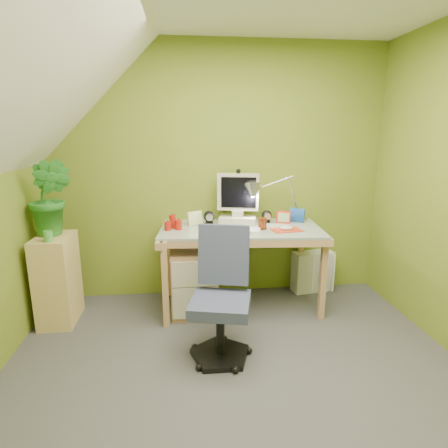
{
  "coord_description": "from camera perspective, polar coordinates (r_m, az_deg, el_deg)",
  "views": [
    {
      "loc": [
        -0.32,
        -1.96,
        1.59
      ],
      "look_at": [
        0.0,
        1.0,
        0.85
      ],
      "focal_mm": 30.0,
      "sensor_mm": 36.0,
      "label": 1
    }
  ],
  "objects": [
    {
      "name": "slope_ceiling",
      "position": [
        2.09,
        -26.75,
        19.73
      ],
      "size": [
        1.1,
        3.2,
        1.1
      ],
      "primitive_type": "cube",
      "color": "white",
      "rests_on": "wall_left"
    },
    {
      "name": "keyboard",
      "position": [
        3.19,
        1.51,
        -0.98
      ],
      "size": [
        0.47,
        0.23,
        0.02
      ],
      "primitive_type": "cube",
      "rotation": [
        0.0,
        0.0,
        -0.19
      ],
      "color": "silver",
      "rests_on": "desk"
    },
    {
      "name": "radiator",
      "position": [
        3.94,
        13.33,
        -7.02
      ],
      "size": [
        0.43,
        0.23,
        0.41
      ],
      "primitive_type": "cube",
      "rotation": [
        0.0,
        0.0,
        0.17
      ],
      "color": "silver",
      "rests_on": "floor"
    },
    {
      "name": "monitor",
      "position": [
        3.45,
        2.15,
        4.65
      ],
      "size": [
        0.44,
        0.32,
        0.55
      ],
      "primitive_type": null,
      "rotation": [
        0.0,
        0.0,
        -0.23
      ],
      "color": "beige",
      "rests_on": "desk"
    },
    {
      "name": "potted_plant",
      "position": [
        3.35,
        -24.94,
        3.68
      ],
      "size": [
        0.39,
        0.34,
        0.63
      ],
      "primitive_type": "imported",
      "rotation": [
        0.0,
        0.0,
        -0.18
      ],
      "color": "#2C7D29",
      "rests_on": "side_ledge"
    },
    {
      "name": "floor",
      "position": [
        2.55,
        2.7,
        -24.82
      ],
      "size": [
        3.2,
        3.2,
        0.01
      ],
      "primitive_type": "cube",
      "color": "#47474C",
      "rests_on": "ground"
    },
    {
      "name": "photo_frame_red",
      "position": [
        3.52,
        9.04,
        1.03
      ],
      "size": [
        0.13,
        0.06,
        0.11
      ],
      "primitive_type": "cube",
      "rotation": [
        0.0,
        0.0,
        -0.37
      ],
      "color": "red",
      "rests_on": "desk"
    },
    {
      "name": "photo_frame_green",
      "position": [
        3.42,
        -4.44,
        0.9
      ],
      "size": [
        0.14,
        0.09,
        0.12
      ],
      "primitive_type": "cube",
      "rotation": [
        0.0,
        0.0,
        0.52
      ],
      "color": "beige",
      "rests_on": "desk"
    },
    {
      "name": "photo_frame_blue",
      "position": [
        3.6,
        11.03,
        1.35
      ],
      "size": [
        0.13,
        0.11,
        0.13
      ],
      "primitive_type": "cube",
      "rotation": [
        0.0,
        0.0,
        -0.69
      ],
      "color": "#154596",
      "rests_on": "desk"
    },
    {
      "name": "green_cup",
      "position": [
        3.21,
        -25.21,
        -1.71
      ],
      "size": [
        0.07,
        0.07,
        0.09
      ],
      "primitive_type": "cylinder",
      "rotation": [
        0.0,
        0.0,
        -0.13
      ],
      "color": "#52A645",
      "rests_on": "side_ledge"
    },
    {
      "name": "side_ledge",
      "position": [
        3.48,
        -24.03,
        -7.72
      ],
      "size": [
        0.28,
        0.43,
        0.75
      ],
      "primitive_type": "cube",
      "color": "tan",
      "rests_on": "floor"
    },
    {
      "name": "desk",
      "position": [
        3.45,
        2.48,
        -6.62
      ],
      "size": [
        1.46,
        0.81,
        0.76
      ],
      "primitive_type": null,
      "rotation": [
        0.0,
        0.0,
        -0.08
      ],
      "color": "tan",
      "rests_on": "floor"
    },
    {
      "name": "mouse",
      "position": [
        3.28,
        9.51,
        -0.61
      ],
      "size": [
        0.12,
        0.08,
        0.04
      ],
      "primitive_type": "ellipsoid",
      "rotation": [
        0.0,
        0.0,
        0.12
      ],
      "color": "silver",
      "rests_on": "mousepad"
    },
    {
      "name": "desk_lamp",
      "position": [
        3.54,
        9.41,
        5.34
      ],
      "size": [
        0.61,
        0.32,
        0.63
      ],
      "primitive_type": null,
      "rotation": [
        0.0,
        0.0,
        -0.13
      ],
      "color": "silver",
      "rests_on": "desk"
    },
    {
      "name": "speaker_right",
      "position": [
        3.52,
        6.51,
        1.16
      ],
      "size": [
        0.11,
        0.11,
        0.11
      ],
      "primitive_type": null,
      "rotation": [
        0.0,
        0.0,
        -0.1
      ],
      "color": "black",
      "rests_on": "desk"
    },
    {
      "name": "wall_front",
      "position": [
        0.62,
        30.77,
        -27.03
      ],
      "size": [
        3.2,
        0.01,
        2.4
      ],
      "primitive_type": "cube",
      "color": "olive",
      "rests_on": "floor"
    },
    {
      "name": "speaker_left",
      "position": [
        3.44,
        -2.29,
        1.03
      ],
      "size": [
        0.12,
        0.12,
        0.13
      ],
      "primitive_type": null,
      "rotation": [
        0.0,
        0.0,
        -0.17
      ],
      "color": "black",
      "rests_on": "desk"
    },
    {
      "name": "amber_tumbler",
      "position": [
        3.28,
        5.89,
        0.06
      ],
      "size": [
        0.09,
        0.09,
        0.1
      ],
      "primitive_type": "cylinder",
      "rotation": [
        0.0,
        0.0,
        0.14
      ],
      "color": "#923815",
      "rests_on": "desk"
    },
    {
      "name": "task_chair",
      "position": [
        2.67,
        -0.57,
        -12.11
      ],
      "size": [
        0.56,
        0.56,
        0.84
      ],
      "primitive_type": null,
      "rotation": [
        0.0,
        0.0,
        -0.23
      ],
      "color": "#3A405F",
      "rests_on": "floor"
    },
    {
      "name": "mousepad",
      "position": [
        3.28,
        9.5,
        -0.88
      ],
      "size": [
        0.28,
        0.22,
        0.01
      ],
      "primitive_type": "cube",
      "rotation": [
        0.0,
        0.0,
        0.19
      ],
      "color": "red",
      "rests_on": "desk"
    },
    {
      "name": "candle_cluster",
      "position": [
        3.29,
        -7.84,
        0.23
      ],
      "size": [
        0.17,
        0.15,
        0.12
      ],
      "primitive_type": null,
      "rotation": [
        0.0,
        0.0,
        -0.08
      ],
      "color": "#B31D0F",
      "rests_on": "desk"
    },
    {
      "name": "wall_back",
      "position": [
        3.6,
        -1.05,
        7.72
      ],
      "size": [
        3.2,
        0.01,
        2.4
      ],
      "primitive_type": "cube",
      "color": "olive",
      "rests_on": "floor"
    }
  ]
}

